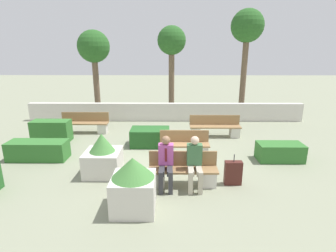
{
  "coord_description": "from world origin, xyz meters",
  "views": [
    {
      "loc": [
        0.26,
        -8.12,
        3.38
      ],
      "look_at": [
        0.18,
        0.5,
        0.9
      ],
      "focal_mm": 28.0,
      "sensor_mm": 36.0,
      "label": 1
    }
  ],
  "objects": [
    {
      "name": "hedge_block_near_right",
      "position": [
        -4.33,
        1.48,
        0.41
      ],
      "size": [
        1.42,
        0.62,
        0.82
      ],
      "color": "#33702D",
      "rests_on": "ground_plane"
    },
    {
      "name": "hedge_block_mid_right",
      "position": [
        -4.0,
        -0.29,
        0.3
      ],
      "size": [
        1.86,
        0.67,
        0.61
      ],
      "color": "#33702D",
      "rests_on": "ground_plane"
    },
    {
      "name": "bench_back",
      "position": [
        0.72,
        -0.04,
        0.32
      ],
      "size": [
        1.62,
        0.48,
        0.85
      ],
      "rotation": [
        0.0,
        0.0,
        0.15
      ],
      "color": "#937047",
      "rests_on": "ground_plane"
    },
    {
      "name": "tree_center_left",
      "position": [
        0.31,
        5.78,
        3.69
      ],
      "size": [
        1.44,
        1.44,
        4.61
      ],
      "color": "brown",
      "rests_on": "ground_plane"
    },
    {
      "name": "person_seated_woman",
      "position": [
        0.87,
        -2.05,
        0.74
      ],
      "size": [
        0.38,
        0.64,
        1.34
      ],
      "color": "#B2A893",
      "rests_on": "ground_plane"
    },
    {
      "name": "tree_leftmost",
      "position": [
        -3.72,
        5.94,
        3.48
      ],
      "size": [
        1.65,
        1.65,
        4.43
      ],
      "color": "brown",
      "rests_on": "ground_plane"
    },
    {
      "name": "tree_center_right",
      "position": [
        4.11,
        5.93,
        4.4
      ],
      "size": [
        1.65,
        1.65,
        5.42
      ],
      "color": "brown",
      "rests_on": "ground_plane"
    },
    {
      "name": "planter_corner_left",
      "position": [
        -0.53,
        -3.05,
        0.61
      ],
      "size": [
        0.93,
        0.93,
        1.22
      ],
      "color": "beige",
      "rests_on": "ground_plane"
    },
    {
      "name": "hedge_block_far_left",
      "position": [
        -0.49,
        1.04,
        0.32
      ],
      "size": [
        1.41,
        0.88,
        0.64
      ],
      "color": "#235623",
      "rests_on": "ground_plane"
    },
    {
      "name": "hedge_block_near_left",
      "position": [
        3.75,
        -0.3,
        0.28
      ],
      "size": [
        1.41,
        0.68,
        0.56
      ],
      "color": "#33702D",
      "rests_on": "ground_plane"
    },
    {
      "name": "bench_left_side",
      "position": [
        -3.41,
        2.58,
        0.34
      ],
      "size": [
        2.03,
        0.49,
        0.85
      ],
      "rotation": [
        0.0,
        0.0,
        -0.2
      ],
      "color": "#937047",
      "rests_on": "ground_plane"
    },
    {
      "name": "person_seated_man",
      "position": [
        0.15,
        -2.05,
        0.75
      ],
      "size": [
        0.38,
        0.64,
        1.34
      ],
      "color": "#333338",
      "rests_on": "ground_plane"
    },
    {
      "name": "perimeter_wall",
      "position": [
        0.0,
        4.61,
        0.44
      ],
      "size": [
        13.54,
        0.3,
        0.89
      ],
      "color": "beige",
      "rests_on": "ground_plane"
    },
    {
      "name": "bench_right_side",
      "position": [
        2.07,
        2.1,
        0.34
      ],
      "size": [
        2.05,
        0.49,
        0.85
      ],
      "rotation": [
        0.0,
        0.0,
        0.19
      ],
      "color": "#937047",
      "rests_on": "ground_plane"
    },
    {
      "name": "planter_corner_right",
      "position": [
        -1.64,
        -1.31,
        0.51
      ],
      "size": [
        0.98,
        0.98,
        1.2
      ],
      "color": "beige",
      "rests_on": "ground_plane"
    },
    {
      "name": "bench_front",
      "position": [
        0.59,
        -1.91,
        0.33
      ],
      "size": [
        1.79,
        0.49,
        0.85
      ],
      "color": "#937047",
      "rests_on": "ground_plane"
    },
    {
      "name": "ground_plane",
      "position": [
        0.0,
        0.0,
        0.0
      ],
      "size": [
        60.0,
        60.0,
        0.0
      ],
      "primitive_type": "plane",
      "color": "gray"
    },
    {
      "name": "suitcase",
      "position": [
        1.9,
        -1.89,
        0.32
      ],
      "size": [
        0.44,
        0.19,
        0.84
      ],
      "color": "#471E19",
      "rests_on": "ground_plane"
    }
  ]
}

